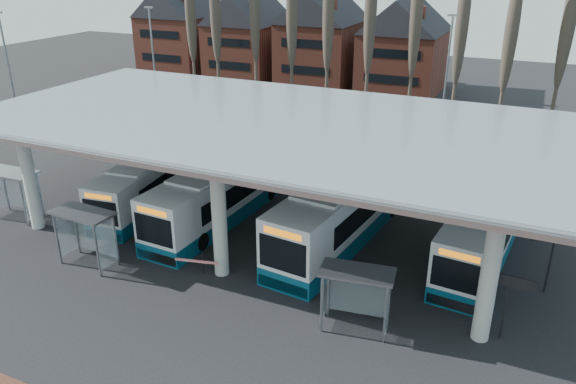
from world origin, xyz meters
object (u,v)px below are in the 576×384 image
at_px(bus_2, 346,208).
at_px(shelter_0, 14,183).
at_px(bus_1, 223,192).
at_px(shelter_2, 357,285).
at_px(bus_3, 485,227).
at_px(shelter_1, 87,225).
at_px(bus_0, 154,180).

xyz_separation_m(bus_2, shelter_0, (-18.19, -5.53, 0.41)).
xyz_separation_m(bus_1, shelter_0, (-10.93, -4.96, 0.52)).
relative_size(bus_1, shelter_2, 3.90).
bearing_deg(shelter_2, bus_3, 56.86).
height_order(shelter_1, shelter_2, shelter_1).
bearing_deg(bus_2, shelter_1, -136.74).
height_order(bus_3, shelter_2, bus_3).
height_order(bus_2, bus_3, bus_2).
bearing_deg(shelter_0, bus_0, 38.45).
relative_size(bus_3, shelter_2, 3.74).
height_order(bus_2, shelter_0, bus_2).
distance_m(bus_0, shelter_2, 16.88).
distance_m(bus_0, shelter_0, 7.86).
height_order(bus_2, shelter_1, bus_2).
distance_m(bus_1, shelter_2, 12.39).
height_order(bus_0, shelter_2, bus_0).
xyz_separation_m(bus_3, shelter_1, (-17.67, -9.04, 0.58)).
bearing_deg(bus_1, bus_3, 9.67).
distance_m(bus_0, bus_3, 19.42).
xyz_separation_m(bus_3, shelter_0, (-25.26, -6.65, 0.59)).
bearing_deg(bus_3, bus_0, -170.25).
distance_m(bus_2, shelter_1, 13.24).
relative_size(bus_1, shelter_0, 3.84).
bearing_deg(shelter_2, shelter_0, 166.92).
xyz_separation_m(shelter_0, shelter_2, (21.22, -1.93, -0.11)).
relative_size(bus_0, shelter_1, 3.52).
xyz_separation_m(bus_2, bus_3, (7.07, 1.11, -0.18)).
relative_size(shelter_0, shelter_2, 1.02).
bearing_deg(shelter_2, bus_2, 104.21).
height_order(bus_3, shelter_1, bus_3).
distance_m(bus_1, bus_3, 14.43).
distance_m(bus_0, bus_2, 12.30).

